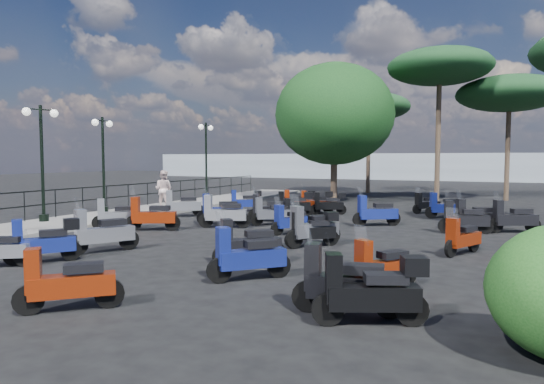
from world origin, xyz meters
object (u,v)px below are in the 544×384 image
at_px(scooter_9, 223,213).
at_px(scooter_25, 372,291).
at_px(scooter_21, 291,221).
at_px(scooter_27, 513,218).
at_px(scooter_31, 475,217).
at_px(scooter_8, 151,216).
at_px(scooter_26, 462,238).
at_px(scooter_12, 67,283).
at_px(broadleaf_tree, 334,114).
at_px(scooter_1, 44,242).
at_px(scooter_2, 116,216).
at_px(scooter_14, 312,228).
at_px(scooter_11, 329,204).
at_px(scooter_30, 316,203).
at_px(scooter_4, 182,205).
at_px(scooter_13, 248,244).
at_px(scooter_17, 298,201).
at_px(scooter_5, 245,201).
at_px(scooter_10, 269,209).
at_px(scooter_22, 376,212).
at_px(scooter_28, 464,219).
at_px(scooter_15, 273,212).
at_px(scooter_20, 313,230).
at_px(scooter_29, 426,204).
at_px(lamp_post_2, 206,155).
at_px(scooter_18, 248,257).
at_px(scooter_7, 102,233).
at_px(pedestrian_far, 164,189).
at_px(lamp_post_0, 42,155).
at_px(pine_0, 440,67).
at_px(pine_1, 509,94).
at_px(scooter_3, 220,211).
at_px(lamp_post_1, 103,158).
at_px(scooter_24, 345,284).
at_px(pine_2, 369,107).

height_order(scooter_9, scooter_25, scooter_9).
relative_size(scooter_21, scooter_27, 0.85).
bearing_deg(scooter_27, scooter_31, 68.43).
relative_size(scooter_8, scooter_26, 1.18).
bearing_deg(scooter_12, broadleaf_tree, -37.77).
distance_m(scooter_8, scooter_31, 10.94).
xyz_separation_m(scooter_1, scooter_27, (10.07, 9.81, -0.03)).
height_order(scooter_2, scooter_14, scooter_14).
height_order(scooter_11, scooter_14, scooter_14).
bearing_deg(scooter_30, scooter_4, 100.51).
xyz_separation_m(scooter_13, scooter_14, (0.50, 2.88, 0.03)).
bearing_deg(scooter_17, scooter_31, -137.24).
relative_size(scooter_5, scooter_21, 1.03).
distance_m(scooter_2, scooter_10, 5.65).
bearing_deg(scooter_12, scooter_21, -44.49).
xyz_separation_m(scooter_22, scooter_28, (3.02, -0.48, -0.02)).
xyz_separation_m(scooter_10, broadleaf_tree, (-0.23, 8.81, 4.38)).
distance_m(scooter_15, broadleaf_tree, 10.64).
relative_size(scooter_20, scooter_21, 0.92).
height_order(scooter_8, scooter_17, scooter_8).
xyz_separation_m(scooter_5, scooter_17, (2.26, 0.93, 0.01)).
bearing_deg(scooter_29, lamp_post_2, 38.96).
height_order(scooter_20, scooter_30, scooter_30).
distance_m(scooter_11, scooter_18, 11.80).
xyz_separation_m(scooter_7, scooter_18, (4.80, -0.94, -0.03)).
height_order(pedestrian_far, scooter_22, pedestrian_far).
bearing_deg(lamp_post_0, scooter_30, 66.47).
height_order(scooter_26, scooter_29, scooter_26).
xyz_separation_m(lamp_post_2, pine_0, (11.95, 5.08, 4.84)).
bearing_deg(scooter_9, scooter_14, -139.05).
bearing_deg(scooter_11, scooter_21, 163.58).
xyz_separation_m(pedestrian_far, scooter_17, (5.78, 2.35, -0.54)).
bearing_deg(pine_1, scooter_3, -121.48).
bearing_deg(scooter_1, lamp_post_0, -2.82).
height_order(scooter_1, scooter_12, scooter_1).
distance_m(scooter_3, scooter_25, 11.39).
relative_size(lamp_post_1, scooter_25, 2.50).
relative_size(scooter_20, scooter_24, 0.72).
relative_size(scooter_2, scooter_18, 0.96).
bearing_deg(scooter_4, scooter_3, -155.75).
relative_size(scooter_9, pine_2, 0.25).
relative_size(scooter_10, scooter_25, 1.03).
relative_size(pedestrian_far, scooter_25, 1.09).
height_order(lamp_post_2, scooter_3, lamp_post_2).
height_order(scooter_2, scooter_8, scooter_8).
bearing_deg(pine_0, scooter_20, -95.31).
relative_size(lamp_post_1, scooter_18, 2.87).
distance_m(scooter_14, scooter_26, 3.90).
height_order(scooter_2, pine_2, pine_2).
bearing_deg(pedestrian_far, scooter_22, 167.45).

